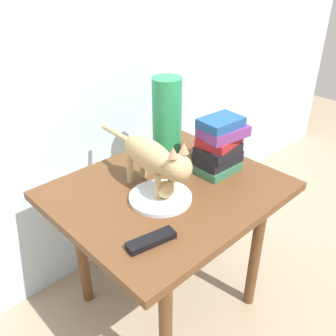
{
  "coord_description": "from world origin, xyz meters",
  "views": [
    {
      "loc": [
        -0.77,
        -0.81,
        1.31
      ],
      "look_at": [
        0.0,
        0.0,
        0.66
      ],
      "focal_mm": 39.55,
      "sensor_mm": 36.0,
      "label": 1
    }
  ],
  "objects_px": {
    "side_table": "(168,205)",
    "green_vase": "(167,120)",
    "book_stack": "(220,145)",
    "plate": "(160,197)",
    "cat": "(154,158)",
    "tv_remote": "(151,240)",
    "bread_roll": "(165,189)"
  },
  "relations": [
    {
      "from": "side_table",
      "to": "tv_remote",
      "type": "bearing_deg",
      "value": -143.03
    },
    {
      "from": "side_table",
      "to": "green_vase",
      "type": "xyz_separation_m",
      "value": [
        0.15,
        0.16,
        0.25
      ]
    },
    {
      "from": "green_vase",
      "to": "side_table",
      "type": "bearing_deg",
      "value": -132.7
    },
    {
      "from": "cat",
      "to": "tv_remote",
      "type": "xyz_separation_m",
      "value": [
        -0.19,
        -0.2,
        -0.12
      ]
    },
    {
      "from": "cat",
      "to": "side_table",
      "type": "bearing_deg",
      "value": -16.88
    },
    {
      "from": "bread_roll",
      "to": "green_vase",
      "type": "relative_size",
      "value": 0.24
    },
    {
      "from": "tv_remote",
      "to": "side_table",
      "type": "bearing_deg",
      "value": 48.1
    },
    {
      "from": "green_vase",
      "to": "tv_remote",
      "type": "height_order",
      "value": "green_vase"
    },
    {
      "from": "cat",
      "to": "tv_remote",
      "type": "distance_m",
      "value": 0.3
    },
    {
      "from": "plate",
      "to": "cat",
      "type": "relative_size",
      "value": 0.45
    },
    {
      "from": "plate",
      "to": "book_stack",
      "type": "bearing_deg",
      "value": -1.74
    },
    {
      "from": "plate",
      "to": "tv_remote",
      "type": "bearing_deg",
      "value": -139.56
    },
    {
      "from": "cat",
      "to": "plate",
      "type": "bearing_deg",
      "value": -111.16
    },
    {
      "from": "tv_remote",
      "to": "plate",
      "type": "bearing_deg",
      "value": 51.57
    },
    {
      "from": "plate",
      "to": "book_stack",
      "type": "distance_m",
      "value": 0.31
    },
    {
      "from": "side_table",
      "to": "bread_roll",
      "type": "height_order",
      "value": "bread_roll"
    },
    {
      "from": "cat",
      "to": "book_stack",
      "type": "distance_m",
      "value": 0.28
    },
    {
      "from": "book_stack",
      "to": "green_vase",
      "type": "distance_m",
      "value": 0.23
    },
    {
      "from": "bread_roll",
      "to": "book_stack",
      "type": "bearing_deg",
      "value": 0.25
    },
    {
      "from": "bread_roll",
      "to": "book_stack",
      "type": "relative_size",
      "value": 0.37
    },
    {
      "from": "cat",
      "to": "green_vase",
      "type": "xyz_separation_m",
      "value": [
        0.2,
        0.15,
        0.03
      ]
    },
    {
      "from": "green_vase",
      "to": "book_stack",
      "type": "bearing_deg",
      "value": -71.0
    },
    {
      "from": "side_table",
      "to": "book_stack",
      "type": "height_order",
      "value": "book_stack"
    },
    {
      "from": "side_table",
      "to": "green_vase",
      "type": "bearing_deg",
      "value": 47.3
    },
    {
      "from": "tv_remote",
      "to": "bread_roll",
      "type": "bearing_deg",
      "value": 47.33
    },
    {
      "from": "plate",
      "to": "bread_roll",
      "type": "height_order",
      "value": "bread_roll"
    },
    {
      "from": "plate",
      "to": "tv_remote",
      "type": "relative_size",
      "value": 1.43
    },
    {
      "from": "side_table",
      "to": "book_stack",
      "type": "relative_size",
      "value": 3.62
    },
    {
      "from": "book_stack",
      "to": "tv_remote",
      "type": "distance_m",
      "value": 0.49
    },
    {
      "from": "side_table",
      "to": "cat",
      "type": "height_order",
      "value": "cat"
    },
    {
      "from": "bread_roll",
      "to": "green_vase",
      "type": "height_order",
      "value": "green_vase"
    },
    {
      "from": "cat",
      "to": "green_vase",
      "type": "relative_size",
      "value": 1.44
    }
  ]
}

